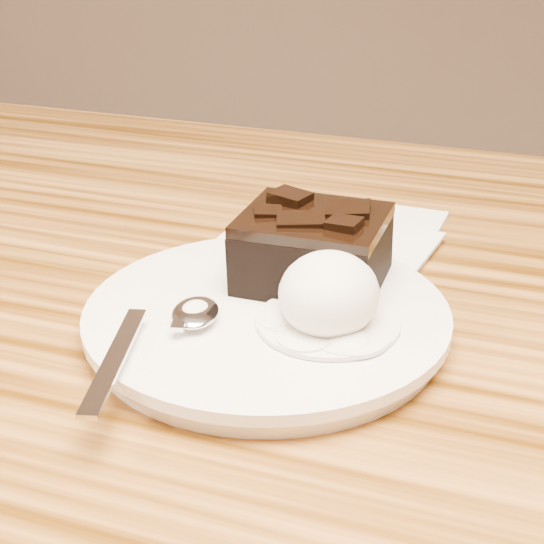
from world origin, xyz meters
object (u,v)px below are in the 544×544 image
(napkin, at_px, (330,232))
(plate, at_px, (267,321))
(ice_cream_scoop, at_px, (329,294))
(brownie, at_px, (313,253))
(spoon, at_px, (195,315))

(napkin, bearing_deg, plate, -88.06)
(ice_cream_scoop, bearing_deg, brownie, 116.45)
(brownie, xyz_separation_m, napkin, (-0.02, 0.12, -0.04))
(spoon, bearing_deg, ice_cream_scoop, 1.56)
(brownie, relative_size, ice_cream_scoop, 1.42)
(plate, relative_size, napkin, 1.42)
(ice_cream_scoop, xyz_separation_m, napkin, (-0.05, 0.18, -0.04))
(brownie, bearing_deg, plate, -109.49)
(plate, height_order, ice_cream_scoop, ice_cream_scoop)
(brownie, relative_size, spoon, 0.56)
(spoon, distance_m, napkin, 0.20)
(plate, height_order, brownie, brownie)
(plate, bearing_deg, brownie, 70.51)
(napkin, bearing_deg, spoon, -98.31)
(spoon, xyz_separation_m, napkin, (0.03, 0.20, -0.02))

